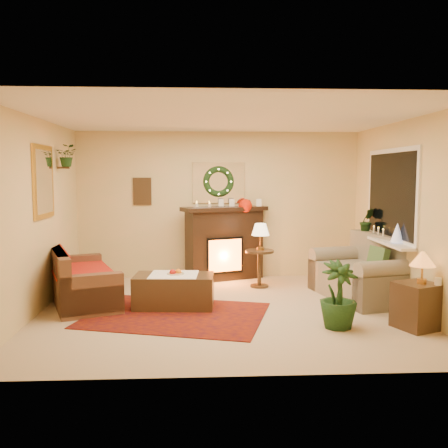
{
  "coord_description": "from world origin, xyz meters",
  "views": [
    {
      "loc": [
        -0.37,
        -6.66,
        1.86
      ],
      "look_at": [
        0.0,
        0.35,
        1.15
      ],
      "focal_mm": 40.0,
      "sensor_mm": 36.0,
      "label": 1
    }
  ],
  "objects_px": {
    "fireplace": "(224,248)",
    "side_table_round": "(259,267)",
    "sofa": "(83,273)",
    "coffee_table": "(174,292)",
    "loveseat": "(361,270)",
    "end_table_square": "(417,306)"
  },
  "relations": [
    {
      "from": "fireplace",
      "to": "end_table_square",
      "type": "relative_size",
      "value": 2.39
    },
    {
      "from": "sofa",
      "to": "side_table_round",
      "type": "relative_size",
      "value": 2.98
    },
    {
      "from": "end_table_square",
      "to": "coffee_table",
      "type": "height_order",
      "value": "end_table_square"
    },
    {
      "from": "fireplace",
      "to": "side_table_round",
      "type": "height_order",
      "value": "fireplace"
    },
    {
      "from": "sofa",
      "to": "side_table_round",
      "type": "xyz_separation_m",
      "value": [
        2.68,
        0.83,
        -0.1
      ]
    },
    {
      "from": "sofa",
      "to": "loveseat",
      "type": "bearing_deg",
      "value": -20.4
    },
    {
      "from": "loveseat",
      "to": "sofa",
      "type": "bearing_deg",
      "value": 166.67
    },
    {
      "from": "sofa",
      "to": "loveseat",
      "type": "distance_m",
      "value": 4.1
    },
    {
      "from": "loveseat",
      "to": "side_table_round",
      "type": "bearing_deg",
      "value": 136.73
    },
    {
      "from": "fireplace",
      "to": "coffee_table",
      "type": "xyz_separation_m",
      "value": [
        -0.8,
        -1.86,
        -0.34
      ]
    },
    {
      "from": "sofa",
      "to": "coffee_table",
      "type": "distance_m",
      "value": 1.4
    },
    {
      "from": "side_table_round",
      "to": "loveseat",
      "type": "bearing_deg",
      "value": -29.64
    },
    {
      "from": "sofa",
      "to": "coffee_table",
      "type": "xyz_separation_m",
      "value": [
        1.33,
        -0.36,
        -0.22
      ]
    },
    {
      "from": "fireplace",
      "to": "side_table_round",
      "type": "bearing_deg",
      "value": -71.79
    },
    {
      "from": "sofa",
      "to": "fireplace",
      "type": "xyz_separation_m",
      "value": [
        2.13,
        1.5,
        0.12
      ]
    },
    {
      "from": "fireplace",
      "to": "loveseat",
      "type": "height_order",
      "value": "fireplace"
    },
    {
      "from": "coffee_table",
      "to": "side_table_round",
      "type": "bearing_deg",
      "value": 45.57
    },
    {
      "from": "fireplace",
      "to": "coffee_table",
      "type": "bearing_deg",
      "value": -134.28
    },
    {
      "from": "sofa",
      "to": "loveseat",
      "type": "relative_size",
      "value": 1.13
    },
    {
      "from": "side_table_round",
      "to": "end_table_square",
      "type": "distance_m",
      "value": 2.81
    },
    {
      "from": "side_table_round",
      "to": "coffee_table",
      "type": "height_order",
      "value": "side_table_round"
    },
    {
      "from": "sofa",
      "to": "end_table_square",
      "type": "height_order",
      "value": "sofa"
    }
  ]
}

